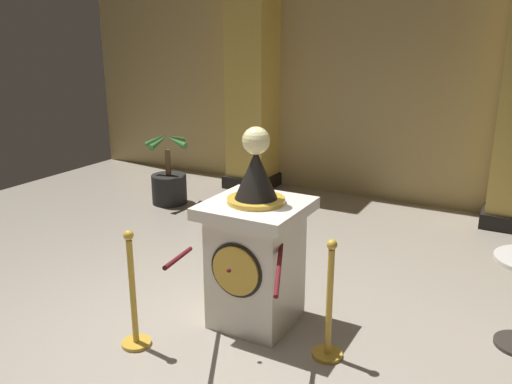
# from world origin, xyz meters

# --- Properties ---
(ground_plane) EXTENTS (10.82, 10.82, 0.00)m
(ground_plane) POSITION_xyz_m (0.00, 0.00, 0.00)
(ground_plane) COLOR #9E9384
(back_wall) EXTENTS (10.82, 0.16, 4.05)m
(back_wall) POSITION_xyz_m (0.00, 4.60, 2.02)
(back_wall) COLOR tan
(back_wall) RESTS_ON ground_plane
(pedestal_clock) EXTENTS (0.81, 0.81, 1.73)m
(pedestal_clock) POSITION_xyz_m (0.16, 0.45, 0.67)
(pedestal_clock) COLOR silver
(pedestal_clock) RESTS_ON ground_plane
(stanchion_near) EXTENTS (0.24, 0.24, 1.00)m
(stanchion_near) POSITION_xyz_m (-0.51, -0.35, 0.35)
(stanchion_near) COLOR gold
(stanchion_near) RESTS_ON ground_plane
(stanchion_far) EXTENTS (0.24, 0.24, 0.98)m
(stanchion_far) POSITION_xyz_m (0.91, 0.25, 0.34)
(stanchion_far) COLOR gold
(stanchion_far) RESTS_ON ground_plane
(velvet_rope) EXTENTS (1.05, 1.03, 0.22)m
(velvet_rope) POSITION_xyz_m (0.20, -0.05, 0.79)
(velvet_rope) COLOR #591419
(column_left) EXTENTS (0.79, 0.79, 3.89)m
(column_left) POSITION_xyz_m (-1.96, 4.21, 1.93)
(column_left) COLOR black
(column_left) RESTS_ON ground_plane
(potted_palm_left) EXTENTS (0.72, 0.72, 1.09)m
(potted_palm_left) POSITION_xyz_m (-2.60, 2.79, 0.30)
(potted_palm_left) COLOR black
(potted_palm_left) RESTS_ON ground_plane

